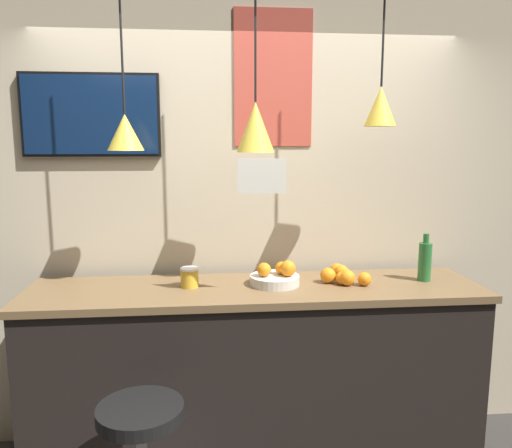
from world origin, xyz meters
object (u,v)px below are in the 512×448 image
(fruit_bowl, at_px, (276,277))
(spread_jar, at_px, (190,277))
(mounted_tv, at_px, (91,115))
(juice_bottle, at_px, (425,261))

(fruit_bowl, height_order, spread_jar, fruit_bowl)
(spread_jar, relative_size, mounted_tv, 0.14)
(fruit_bowl, distance_m, juice_bottle, 0.86)
(fruit_bowl, distance_m, spread_jar, 0.48)
(fruit_bowl, xyz_separation_m, juice_bottle, (0.86, 0.00, 0.07))
(juice_bottle, bearing_deg, fruit_bowl, -179.82)
(fruit_bowl, bearing_deg, spread_jar, 179.67)
(fruit_bowl, bearing_deg, mounted_tv, 162.20)
(juice_bottle, height_order, spread_jar, juice_bottle)
(fruit_bowl, height_order, mounted_tv, mounted_tv)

